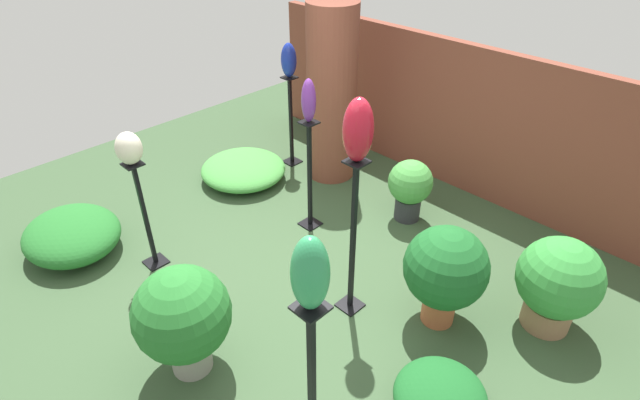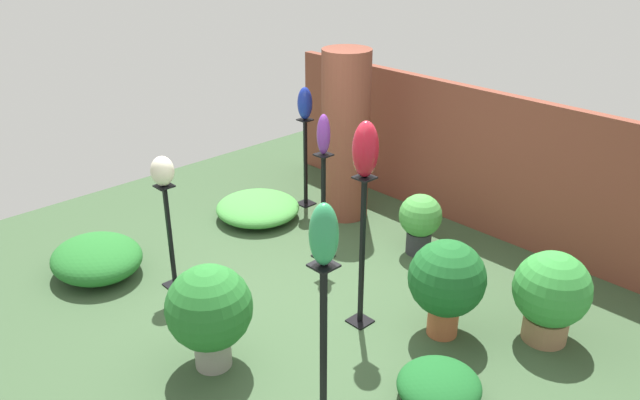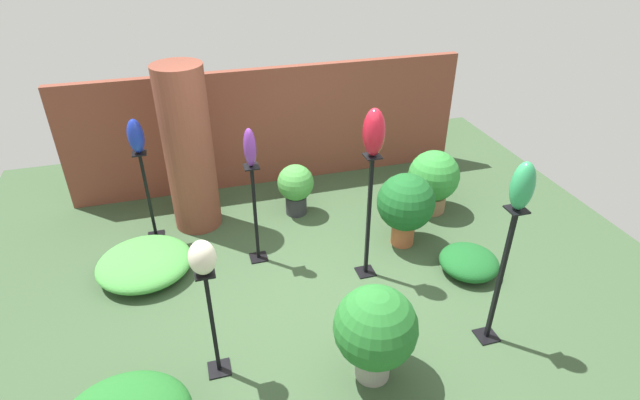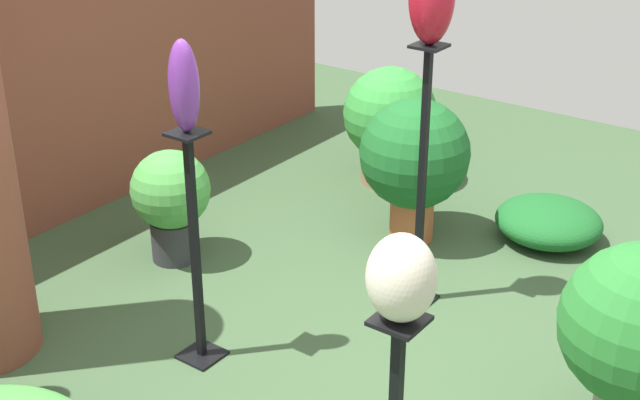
% 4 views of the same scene
% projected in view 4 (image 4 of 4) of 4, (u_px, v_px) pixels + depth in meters
% --- Properties ---
extents(ground_plane, '(8.00, 8.00, 0.00)m').
position_uv_depth(ground_plane, '(381.00, 352.00, 4.56)').
color(ground_plane, '#385133').
extents(brick_wall_back, '(5.60, 0.12, 1.70)m').
position_uv_depth(brick_wall_back, '(41.00, 100.00, 5.57)').
color(brick_wall_back, brown).
rests_on(brick_wall_back, ground).
extents(pedestal_ruby, '(0.20, 0.20, 1.47)m').
position_uv_depth(pedestal_ruby, '(422.00, 190.00, 4.74)').
color(pedestal_ruby, black).
rests_on(pedestal_ruby, ground).
extents(pedestal_violet, '(0.20, 0.20, 1.22)m').
position_uv_depth(pedestal_violet, '(196.00, 260.00, 4.29)').
color(pedestal_violet, black).
rests_on(pedestal_violet, ground).
extents(art_vase_violet, '(0.13, 0.15, 0.43)m').
position_uv_depth(art_vase_violet, '(184.00, 86.00, 3.92)').
color(art_vase_violet, '#6B2D8C').
rests_on(art_vase_violet, pedestal_violet).
extents(art_vase_ivory, '(0.22, 0.22, 0.29)m').
position_uv_depth(art_vase_ivory, '(401.00, 278.00, 2.73)').
color(art_vase_ivory, beige).
rests_on(art_vase_ivory, pedestal_ivory).
extents(potted_plant_mid_left, '(0.69, 0.69, 0.93)m').
position_uv_depth(potted_plant_mid_left, '(414.00, 158.00, 5.47)').
color(potted_plant_mid_left, '#B25B38').
rests_on(potted_plant_mid_left, ground).
extents(potted_plant_mid_right, '(0.67, 0.67, 0.86)m').
position_uv_depth(potted_plant_mid_right, '(390.00, 120.00, 6.32)').
color(potted_plant_mid_right, '#936B4C').
rests_on(potted_plant_mid_right, ground).
extents(potted_plant_front_right, '(0.48, 0.48, 0.70)m').
position_uv_depth(potted_plant_front_right, '(171.00, 197.00, 5.29)').
color(potted_plant_front_right, '#2D2D33').
rests_on(potted_plant_front_right, ground).
extents(foliage_bed_east, '(0.66, 0.67, 0.26)m').
position_uv_depth(foliage_bed_east, '(549.00, 221.00, 5.63)').
color(foliage_bed_east, '#195923').
rests_on(foliage_bed_east, ground).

